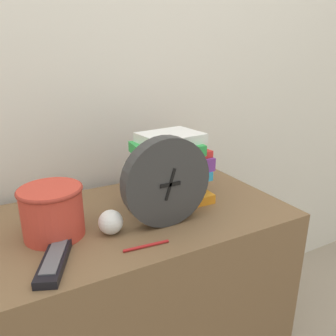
{
  "coord_description": "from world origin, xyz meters",
  "views": [
    {
      "loc": [
        -0.29,
        -0.59,
        1.18
      ],
      "look_at": [
        0.15,
        0.23,
        0.86
      ],
      "focal_mm": 35.0,
      "sensor_mm": 36.0,
      "label": 1
    }
  ],
  "objects_px": {
    "crumpled_paper_ball": "(111,222)",
    "pen": "(147,246)",
    "book_stack": "(171,169)",
    "basket": "(52,210)",
    "tv_remote": "(55,260)",
    "desk_clock": "(167,182)"
  },
  "relations": [
    {
      "from": "book_stack",
      "to": "basket",
      "type": "bearing_deg",
      "value": -171.87
    },
    {
      "from": "desk_clock",
      "to": "tv_remote",
      "type": "height_order",
      "value": "desk_clock"
    },
    {
      "from": "tv_remote",
      "to": "pen",
      "type": "xyz_separation_m",
      "value": [
        0.22,
        -0.04,
        -0.01
      ]
    },
    {
      "from": "crumpled_paper_ball",
      "to": "pen",
      "type": "height_order",
      "value": "crumpled_paper_ball"
    },
    {
      "from": "desk_clock",
      "to": "basket",
      "type": "relative_size",
      "value": 1.53
    },
    {
      "from": "basket",
      "to": "pen",
      "type": "xyz_separation_m",
      "value": [
        0.19,
        -0.17,
        -0.07
      ]
    },
    {
      "from": "crumpled_paper_ball",
      "to": "tv_remote",
      "type": "bearing_deg",
      "value": -155.87
    },
    {
      "from": "book_stack",
      "to": "crumpled_paper_ball",
      "type": "bearing_deg",
      "value": -154.77
    },
    {
      "from": "desk_clock",
      "to": "pen",
      "type": "height_order",
      "value": "desk_clock"
    },
    {
      "from": "desk_clock",
      "to": "crumpled_paper_ball",
      "type": "distance_m",
      "value": 0.19
    },
    {
      "from": "book_stack",
      "to": "pen",
      "type": "height_order",
      "value": "book_stack"
    },
    {
      "from": "tv_remote",
      "to": "pen",
      "type": "distance_m",
      "value": 0.22
    },
    {
      "from": "book_stack",
      "to": "tv_remote",
      "type": "height_order",
      "value": "book_stack"
    },
    {
      "from": "desk_clock",
      "to": "crumpled_paper_ball",
      "type": "height_order",
      "value": "desk_clock"
    },
    {
      "from": "basket",
      "to": "book_stack",
      "type": "bearing_deg",
      "value": 8.13
    },
    {
      "from": "crumpled_paper_ball",
      "to": "pen",
      "type": "relative_size",
      "value": 0.55
    },
    {
      "from": "book_stack",
      "to": "crumpled_paper_ball",
      "type": "distance_m",
      "value": 0.29
    },
    {
      "from": "basket",
      "to": "pen",
      "type": "distance_m",
      "value": 0.27
    },
    {
      "from": "crumpled_paper_ball",
      "to": "book_stack",
      "type": "bearing_deg",
      "value": 25.23
    },
    {
      "from": "basket",
      "to": "tv_remote",
      "type": "bearing_deg",
      "value": -100.34
    },
    {
      "from": "pen",
      "to": "crumpled_paper_ball",
      "type": "bearing_deg",
      "value": 117.32
    },
    {
      "from": "desk_clock",
      "to": "basket",
      "type": "bearing_deg",
      "value": 163.88
    }
  ]
}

